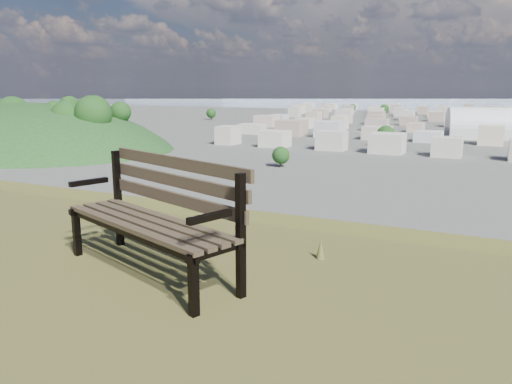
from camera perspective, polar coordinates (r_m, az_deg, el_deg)
The scene contains 7 objects.
park_bench at distance 4.10m, azimuth -11.22°, elevation -1.96°, with size 1.87×1.13×0.93m.
arena at distance 282.42m, azimuth 25.95°, elevation 6.49°, with size 52.16×30.82×20.62m.
green_wooded_hill at distance 236.98m, azimuth -24.51°, elevation 4.61°, with size 151.77×121.41×75.88m.
city_blocks at distance 395.96m, azimuth 25.43°, elevation 7.60°, with size 395.00×361.00×7.00m.
city_trees at distance 321.98m, azimuth 20.53°, elevation 7.47°, with size 406.52×387.20×9.98m.
bay_water at distance 901.23m, azimuth 25.89°, elevation 9.21°, with size 2400.00×700.00×0.12m, color #99AAC2.
far_hills at distance 1405.25m, azimuth 23.60°, elevation 11.06°, with size 2050.00×340.00×60.00m.
Camera 1 is at (3.71, -0.83, 26.51)m, focal length 35.00 mm.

